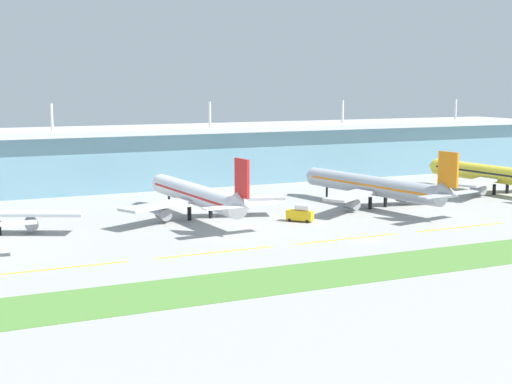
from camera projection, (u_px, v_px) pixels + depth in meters
The scene contains 11 objects.
ground_plane at pixel (366, 240), 170.80m from camera, with size 600.00×600.00×0.00m, color #9E9E99.
terminal_building at pixel (205, 154), 268.68m from camera, with size 288.00×34.00×30.26m.
airliner_near_middle at pixel (198, 195), 197.64m from camera, with size 48.60×61.04×18.90m.
airliner_far_middle at pixel (375, 186), 215.08m from camera, with size 47.82×63.45×18.90m.
airliner_farthest at pixel (498, 175), 241.96m from camera, with size 48.47×64.43×18.90m.
taxiway_stripe_west at pixel (59, 269), 144.82m from camera, with size 28.00×0.70×0.04m, color yellow.
taxiway_stripe_mid_west at pixel (216, 252), 158.62m from camera, with size 28.00×0.70×0.04m, color yellow.
taxiway_stripe_centre at pixel (348, 239), 172.43m from camera, with size 28.00×0.70×0.04m, color yellow.
taxiway_stripe_mid_east at pixel (461, 227), 186.23m from camera, with size 28.00×0.70×0.04m, color yellow.
grass_verge at pixel (425, 261), 150.47m from camera, with size 300.00×18.00×0.10m, color #518438.
fuel_truck at pixel (301, 213), 193.56m from camera, with size 6.75×7.09×4.95m.
Camera 1 is at (-92.55, -141.63, 37.01)m, focal length 50.50 mm.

